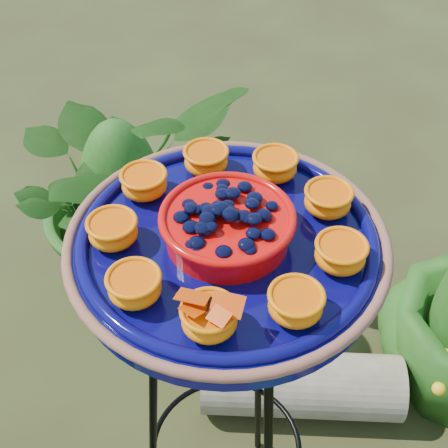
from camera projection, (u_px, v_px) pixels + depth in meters
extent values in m
torus|color=black|center=(227.00, 264.00, 1.04)|extent=(0.34, 0.34, 0.02)
torus|color=black|center=(226.00, 447.00, 1.48)|extent=(0.43, 0.43, 0.01)
cylinder|color=black|center=(258.00, 360.00, 1.48)|extent=(0.04, 0.10, 0.98)
cylinder|color=black|center=(153.00, 417.00, 1.38)|extent=(0.10, 0.05, 0.98)
cylinder|color=#080751|center=(227.00, 249.00, 1.02)|extent=(0.59, 0.59, 0.04)
torus|color=#985D44|center=(227.00, 240.00, 1.00)|extent=(0.53, 0.53, 0.02)
torus|color=#080751|center=(227.00, 238.00, 1.00)|extent=(0.48, 0.48, 0.02)
cylinder|color=red|center=(227.00, 228.00, 0.98)|extent=(0.23, 0.23, 0.05)
torus|color=red|center=(227.00, 217.00, 0.97)|extent=(0.22, 0.22, 0.01)
ellipsoid|color=black|center=(227.00, 213.00, 0.96)|extent=(0.17, 0.17, 0.04)
ellipsoid|color=orange|center=(340.00, 256.00, 0.95)|extent=(0.08, 0.08, 0.04)
cylinder|color=orange|center=(342.00, 247.00, 0.93)|extent=(0.07, 0.07, 0.01)
ellipsoid|color=orange|center=(328.00, 202.00, 1.04)|extent=(0.08, 0.08, 0.04)
cylinder|color=orange|center=(329.00, 193.00, 1.02)|extent=(0.07, 0.07, 0.01)
ellipsoid|color=orange|center=(275.00, 168.00, 1.10)|extent=(0.08, 0.08, 0.04)
cylinder|color=orange|center=(275.00, 159.00, 1.09)|extent=(0.07, 0.07, 0.01)
ellipsoid|color=orange|center=(206.00, 162.00, 1.12)|extent=(0.08, 0.08, 0.04)
cylinder|color=orange|center=(206.00, 153.00, 1.10)|extent=(0.07, 0.07, 0.01)
ellipsoid|color=orange|center=(144.00, 185.00, 1.07)|extent=(0.08, 0.08, 0.04)
cylinder|color=orange|center=(143.00, 176.00, 1.05)|extent=(0.07, 0.07, 0.01)
ellipsoid|color=orange|center=(113.00, 233.00, 0.98)|extent=(0.08, 0.08, 0.04)
cylinder|color=orange|center=(112.00, 224.00, 0.97)|extent=(0.07, 0.07, 0.01)
ellipsoid|color=orange|center=(135.00, 288.00, 0.90)|extent=(0.08, 0.08, 0.04)
cylinder|color=orange|center=(133.00, 279.00, 0.89)|extent=(0.07, 0.07, 0.01)
ellipsoid|color=orange|center=(209.00, 320.00, 0.86)|extent=(0.08, 0.08, 0.04)
cylinder|color=orange|center=(209.00, 311.00, 0.84)|extent=(0.07, 0.07, 0.01)
ellipsoid|color=orange|center=(295.00, 306.00, 0.88)|extent=(0.08, 0.08, 0.04)
cylinder|color=orange|center=(296.00, 297.00, 0.86)|extent=(0.07, 0.07, 0.01)
cylinder|color=black|center=(209.00, 306.00, 0.84)|extent=(0.01, 0.03, 0.00)
cube|color=#F55104|center=(192.00, 297.00, 0.84)|extent=(0.04, 0.03, 0.01)
cube|color=#F55104|center=(227.00, 305.00, 0.83)|extent=(0.04, 0.03, 0.01)
cylinder|color=tan|center=(301.00, 384.00, 1.88)|extent=(0.63, 0.33, 0.20)
imported|color=#1F4F15|center=(122.00, 189.00, 2.05)|extent=(0.97, 0.99, 0.83)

